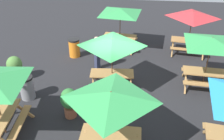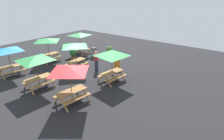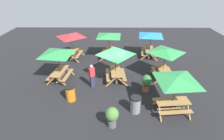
% 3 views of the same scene
% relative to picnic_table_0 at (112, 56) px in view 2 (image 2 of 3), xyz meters
% --- Properties ---
extents(ground_plane, '(27.81, 27.81, 0.00)m').
position_rel_picnic_table_0_xyz_m(ground_plane, '(0.27, -3.65, -1.99)').
color(ground_plane, '#232326').
rests_on(ground_plane, ground).
extents(picnic_table_0, '(2.81, 2.81, 2.34)m').
position_rel_picnic_table_0_xyz_m(picnic_table_0, '(0.00, 0.00, 0.00)').
color(picnic_table_0, '#A87A44').
rests_on(picnic_table_0, ground).
extents(picnic_table_1, '(2.24, 2.24, 2.34)m').
position_rel_picnic_table_0_xyz_m(picnic_table_1, '(3.69, -0.17, 0.00)').
color(picnic_table_1, '#A87A44').
rests_on(picnic_table_1, ground).
extents(picnic_table_2, '(2.15, 2.15, 2.34)m').
position_rel_picnic_table_0_xyz_m(picnic_table_2, '(0.01, -3.95, 0.00)').
color(picnic_table_2, '#A87A44').
rests_on(picnic_table_2, ground).
extents(picnic_table_3, '(2.00, 2.00, 2.34)m').
position_rel_picnic_table_0_xyz_m(picnic_table_3, '(0.37, -7.39, 0.00)').
color(picnic_table_3, '#A87A44').
rests_on(picnic_table_3, ground).
extents(picnic_table_4, '(2.82, 2.82, 2.34)m').
position_rel_picnic_table_0_xyz_m(picnic_table_4, '(-3.29, -6.99, 0.00)').
color(picnic_table_4, '#A87A44').
rests_on(picnic_table_4, ground).
extents(picnic_table_5, '(2.80, 2.80, 2.34)m').
position_rel_picnic_table_0_xyz_m(picnic_table_5, '(4.09, -7.05, 0.00)').
color(picnic_table_5, '#A87A44').
rests_on(picnic_table_5, ground).
extents(picnic_table_6, '(2.82, 2.82, 2.34)m').
position_rel_picnic_table_0_xyz_m(picnic_table_6, '(3.90, -3.39, 0.00)').
color(picnic_table_6, '#A87A44').
rests_on(picnic_table_6, ground).
extents(trash_bin_orange, '(0.59, 0.59, 0.98)m').
position_rel_picnic_table_0_xyz_m(trash_bin_orange, '(-2.29, -1.23, -1.49)').
color(trash_bin_orange, orange).
rests_on(trash_bin_orange, ground).
extents(trash_bin_gray, '(0.59, 0.59, 0.98)m').
position_rel_picnic_table_0_xyz_m(trash_bin_gray, '(-3.29, -5.01, -1.49)').
color(trash_bin_gray, gray).
rests_on(trash_bin_gray, ground).
extents(potted_plant_0, '(0.63, 0.63, 1.18)m').
position_rel_picnic_table_0_xyz_m(potted_plant_0, '(-1.30, -5.91, -1.31)').
color(potted_plant_0, '#935138').
rests_on(potted_plant_0, ground).
extents(potted_plant_1, '(0.67, 0.67, 1.14)m').
position_rel_picnic_table_0_xyz_m(potted_plant_1, '(-4.35, -3.73, -1.33)').
color(potted_plant_1, '#59595B').
rests_on(potted_plant_1, ground).
extents(person_standing, '(0.39, 0.42, 1.67)m').
position_rel_picnic_table_0_xyz_m(person_standing, '(-0.89, -2.38, -1.10)').
color(person_standing, '#2D334C').
rests_on(person_standing, ground).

